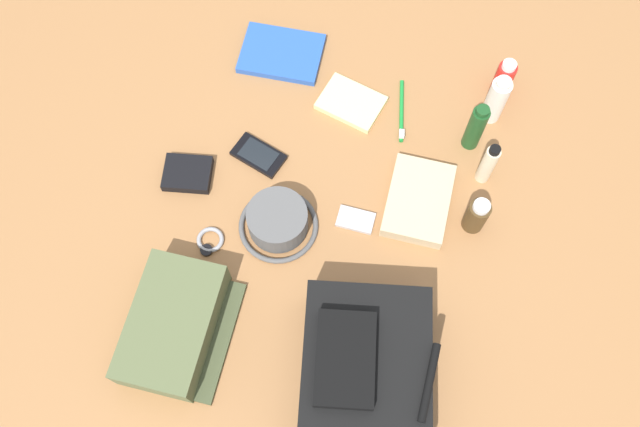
{
  "coord_description": "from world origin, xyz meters",
  "views": [
    {
      "loc": [
        0.56,
        0.15,
        1.43
      ],
      "look_at": [
        0.0,
        0.0,
        0.04
      ],
      "focal_mm": 37.68,
      "sensor_mm": 36.0,
      "label": 1
    }
  ],
  "objects_px": {
    "wallet": "(188,174)",
    "shampoo_bottle": "(476,127)",
    "notepad": "(351,103)",
    "folded_towel": "(418,201)",
    "paperback_novel": "(281,54)",
    "cell_phone": "(259,155)",
    "media_player": "(355,220)",
    "toothbrush": "(402,114)",
    "bucket_hat": "(278,221)",
    "cologne_bottle": "(477,215)",
    "toothpaste_tube": "(496,100)",
    "wristwatch": "(210,241)",
    "sunscreen_spray": "(504,77)",
    "toiletry_pouch": "(174,325)",
    "backpack": "(364,371)",
    "lotion_bottle": "(488,164)"
  },
  "relations": [
    {
      "from": "shampoo_bottle",
      "to": "paperback_novel",
      "type": "relative_size",
      "value": 0.72
    },
    {
      "from": "shampoo_bottle",
      "to": "cell_phone",
      "type": "distance_m",
      "value": 0.51
    },
    {
      "from": "sunscreen_spray",
      "to": "toothbrush",
      "type": "bearing_deg",
      "value": -57.57
    },
    {
      "from": "sunscreen_spray",
      "to": "shampoo_bottle",
      "type": "xyz_separation_m",
      "value": [
        0.17,
        -0.04,
        0.02
      ]
    },
    {
      "from": "paperback_novel",
      "to": "wallet",
      "type": "bearing_deg",
      "value": -16.63
    },
    {
      "from": "sunscreen_spray",
      "to": "wristwatch",
      "type": "bearing_deg",
      "value": -44.36
    },
    {
      "from": "bucket_hat",
      "to": "cologne_bottle",
      "type": "height_order",
      "value": "cologne_bottle"
    },
    {
      "from": "sunscreen_spray",
      "to": "shampoo_bottle",
      "type": "distance_m",
      "value": 0.18
    },
    {
      "from": "sunscreen_spray",
      "to": "notepad",
      "type": "xyz_separation_m",
      "value": [
        0.14,
        -0.35,
        -0.04
      ]
    },
    {
      "from": "toothpaste_tube",
      "to": "shampoo_bottle",
      "type": "xyz_separation_m",
      "value": [
        0.09,
        -0.03,
        0.0
      ]
    },
    {
      "from": "shampoo_bottle",
      "to": "cologne_bottle",
      "type": "xyz_separation_m",
      "value": [
        0.21,
        0.04,
        -0.02
      ]
    },
    {
      "from": "shampoo_bottle",
      "to": "bucket_hat",
      "type": "bearing_deg",
      "value": -49.12
    },
    {
      "from": "cell_phone",
      "to": "lotion_bottle",
      "type": "bearing_deg",
      "value": 99.4
    },
    {
      "from": "paperback_novel",
      "to": "cell_phone",
      "type": "relative_size",
      "value": 1.55
    },
    {
      "from": "toothpaste_tube",
      "to": "notepad",
      "type": "xyz_separation_m",
      "value": [
        0.06,
        -0.34,
        -0.06
      ]
    },
    {
      "from": "notepad",
      "to": "cologne_bottle",
      "type": "bearing_deg",
      "value": 69.67
    },
    {
      "from": "toothpaste_tube",
      "to": "media_player",
      "type": "xyz_separation_m",
      "value": [
        0.36,
        -0.25,
        -0.07
      ]
    },
    {
      "from": "wristwatch",
      "to": "backpack",
      "type": "bearing_deg",
      "value": 63.57
    },
    {
      "from": "cell_phone",
      "to": "wallet",
      "type": "xyz_separation_m",
      "value": [
        0.09,
        -0.15,
        0.01
      ]
    },
    {
      "from": "bucket_hat",
      "to": "media_player",
      "type": "height_order",
      "value": "bucket_hat"
    },
    {
      "from": "toiletry_pouch",
      "to": "sunscreen_spray",
      "type": "distance_m",
      "value": 0.97
    },
    {
      "from": "bucket_hat",
      "to": "media_player",
      "type": "bearing_deg",
      "value": 110.2
    },
    {
      "from": "media_player",
      "to": "folded_towel",
      "type": "xyz_separation_m",
      "value": [
        -0.08,
        0.13,
        0.01
      ]
    },
    {
      "from": "shampoo_bottle",
      "to": "folded_towel",
      "type": "relative_size",
      "value": 0.76
    },
    {
      "from": "toiletry_pouch",
      "to": "cologne_bottle",
      "type": "distance_m",
      "value": 0.7
    },
    {
      "from": "paperback_novel",
      "to": "cell_phone",
      "type": "bearing_deg",
      "value": 5.85
    },
    {
      "from": "media_player",
      "to": "notepad",
      "type": "xyz_separation_m",
      "value": [
        -0.3,
        -0.09,
        0.0
      ]
    },
    {
      "from": "backpack",
      "to": "lotion_bottle",
      "type": "relative_size",
      "value": 2.68
    },
    {
      "from": "backpack",
      "to": "media_player",
      "type": "xyz_separation_m",
      "value": [
        -0.34,
        -0.1,
        -0.06
      ]
    },
    {
      "from": "lotion_bottle",
      "to": "sunscreen_spray",
      "type": "bearing_deg",
      "value": 179.96
    },
    {
      "from": "toiletry_pouch",
      "to": "lotion_bottle",
      "type": "xyz_separation_m",
      "value": [
        -0.53,
        0.57,
        0.03
      ]
    },
    {
      "from": "media_player",
      "to": "toothbrush",
      "type": "distance_m",
      "value": 0.3
    },
    {
      "from": "toiletry_pouch",
      "to": "wallet",
      "type": "relative_size",
      "value": 2.56
    },
    {
      "from": "paperback_novel",
      "to": "cell_phone",
      "type": "distance_m",
      "value": 0.29
    },
    {
      "from": "sunscreen_spray",
      "to": "wristwatch",
      "type": "height_order",
      "value": "sunscreen_spray"
    },
    {
      "from": "bucket_hat",
      "to": "cell_phone",
      "type": "height_order",
      "value": "bucket_hat"
    },
    {
      "from": "toiletry_pouch",
      "to": "notepad",
      "type": "height_order",
      "value": "toiletry_pouch"
    },
    {
      "from": "lotion_bottle",
      "to": "wallet",
      "type": "height_order",
      "value": "lotion_bottle"
    },
    {
      "from": "paperback_novel",
      "to": "folded_towel",
      "type": "relative_size",
      "value": 1.06
    },
    {
      "from": "toiletry_pouch",
      "to": "media_player",
      "type": "height_order",
      "value": "toiletry_pouch"
    },
    {
      "from": "toothbrush",
      "to": "paperback_novel",
      "type": "bearing_deg",
      "value": -105.39
    },
    {
      "from": "sunscreen_spray",
      "to": "toothpaste_tube",
      "type": "distance_m",
      "value": 0.09
    },
    {
      "from": "backpack",
      "to": "sunscreen_spray",
      "type": "relative_size",
      "value": 3.55
    },
    {
      "from": "wristwatch",
      "to": "notepad",
      "type": "height_order",
      "value": "notepad"
    },
    {
      "from": "wristwatch",
      "to": "sunscreen_spray",
      "type": "bearing_deg",
      "value": 135.64
    },
    {
      "from": "bucket_hat",
      "to": "toothbrush",
      "type": "bearing_deg",
      "value": 150.24
    },
    {
      "from": "wallet",
      "to": "shampoo_bottle",
      "type": "bearing_deg",
      "value": 102.15
    },
    {
      "from": "lotion_bottle",
      "to": "notepad",
      "type": "xyz_separation_m",
      "value": [
        -0.11,
        -0.35,
        -0.06
      ]
    },
    {
      "from": "shampoo_bottle",
      "to": "media_player",
      "type": "bearing_deg",
      "value": -38.71
    },
    {
      "from": "notepad",
      "to": "folded_towel",
      "type": "bearing_deg",
      "value": 58.35
    }
  ]
}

